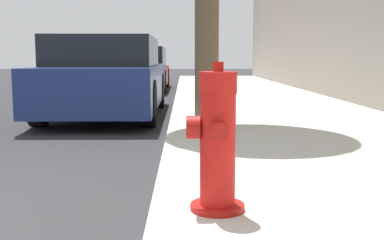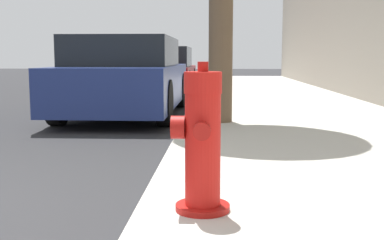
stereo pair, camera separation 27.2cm
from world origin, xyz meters
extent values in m
cylinder|color=#A91511|center=(2.05, 0.19, 0.18)|extent=(0.31, 0.31, 0.04)
cylinder|color=red|center=(2.05, 0.19, 0.51)|extent=(0.20, 0.20, 0.63)
cylinder|color=red|center=(2.05, 0.19, 0.89)|extent=(0.21, 0.21, 0.12)
cylinder|color=#A91511|center=(2.05, 0.19, 0.98)|extent=(0.06, 0.06, 0.06)
cylinder|color=#A91511|center=(2.05, 0.06, 0.64)|extent=(0.10, 0.06, 0.10)
cylinder|color=#A91511|center=(2.05, 0.33, 0.64)|extent=(0.10, 0.06, 0.10)
cylinder|color=#A91511|center=(1.91, 0.19, 0.64)|extent=(0.08, 0.13, 0.13)
cube|color=navy|center=(0.53, 5.99, 0.54)|extent=(1.79, 4.42, 0.69)
cube|color=black|center=(0.53, 5.81, 1.12)|extent=(1.65, 2.43, 0.48)
cylinder|color=black|center=(-0.28, 7.36, 0.35)|extent=(0.20, 0.70, 0.70)
cylinder|color=black|center=(1.35, 7.36, 0.35)|extent=(0.20, 0.70, 0.70)
cylinder|color=black|center=(-0.28, 4.62, 0.35)|extent=(0.20, 0.70, 0.70)
cylinder|color=black|center=(1.35, 4.62, 0.35)|extent=(0.20, 0.70, 0.70)
cube|color=maroon|center=(0.42, 12.59, 0.46)|extent=(1.81, 4.55, 0.56)
cube|color=black|center=(0.42, 12.40, 1.04)|extent=(1.66, 2.50, 0.60)
cylinder|color=black|center=(-0.40, 14.00, 0.33)|extent=(0.20, 0.65, 0.65)
cylinder|color=black|center=(1.25, 14.00, 0.33)|extent=(0.20, 0.65, 0.65)
cylinder|color=black|center=(-0.40, 11.18, 0.33)|extent=(0.20, 0.65, 0.65)
cylinder|color=black|center=(1.25, 11.18, 0.33)|extent=(0.20, 0.65, 0.65)
camera|label=1|loc=(1.86, -2.47, 1.03)|focal=45.00mm
camera|label=2|loc=(2.14, -2.46, 1.03)|focal=45.00mm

